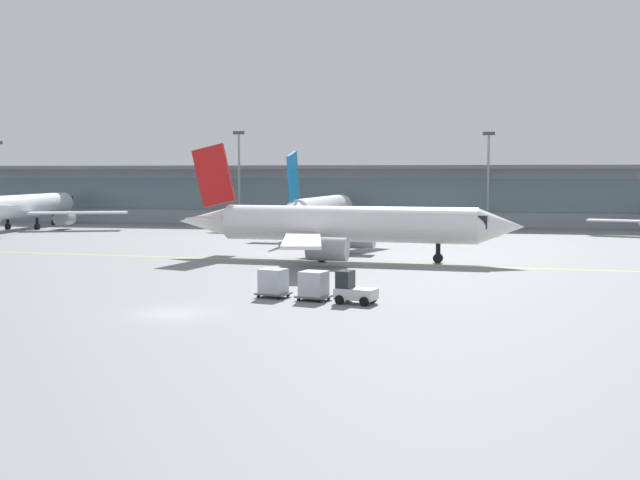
% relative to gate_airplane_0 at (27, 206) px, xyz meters
% --- Properties ---
extents(ground_plane, '(400.00, 400.00, 0.00)m').
position_rel_gate_airplane_0_xyz_m(ground_plane, '(48.61, -64.33, -3.38)').
color(ground_plane, gray).
extents(taxiway_centreline_stripe, '(109.70, 8.88, 0.01)m').
position_rel_gate_airplane_0_xyz_m(taxiway_centreline_stripe, '(54.25, -35.55, -3.38)').
color(taxiway_centreline_stripe, yellow).
rests_on(taxiway_centreline_stripe, ground_plane).
extents(terminal_concourse, '(183.70, 11.00, 9.60)m').
position_rel_gate_airplane_0_xyz_m(terminal_concourse, '(48.61, 20.87, 1.53)').
color(terminal_concourse, '#8C939E').
rests_on(terminal_concourse, ground_plane).
extents(gate_airplane_0, '(31.59, 34.09, 11.29)m').
position_rel_gate_airplane_0_xyz_m(gate_airplane_0, '(0.00, 0.00, 0.00)').
color(gate_airplane_0, silver).
rests_on(gate_airplane_0, ground_plane).
extents(gate_airplane_1, '(31.13, 33.54, 11.11)m').
position_rel_gate_airplane_0_xyz_m(gate_airplane_1, '(45.06, -0.47, -0.05)').
color(gate_airplane_1, silver).
rests_on(gate_airplane_1, ground_plane).
extents(taxiing_regional_jet, '(34.21, 31.71, 11.33)m').
position_rel_gate_airplane_0_xyz_m(taxiing_regional_jet, '(53.81, -33.52, 0.01)').
color(taxiing_regional_jet, white).
rests_on(taxiing_regional_jet, ground_plane).
extents(baggage_tug, '(2.86, 2.13, 2.10)m').
position_rel_gate_airplane_0_xyz_m(baggage_tug, '(58.56, -58.70, -2.49)').
color(baggage_tug, silver).
rests_on(baggage_tug, ground_plane).
extents(cargo_dolly_lead, '(2.42, 2.06, 1.94)m').
position_rel_gate_airplane_0_xyz_m(cargo_dolly_lead, '(55.86, -58.02, -2.33)').
color(cargo_dolly_lead, '#595B60').
rests_on(cargo_dolly_lead, ground_plane).
extents(cargo_dolly_trailing, '(2.42, 2.06, 1.94)m').
position_rel_gate_airplane_0_xyz_m(cargo_dolly_trailing, '(52.94, -57.30, -2.33)').
color(cargo_dolly_trailing, '#595B60').
rests_on(cargo_dolly_trailing, ground_plane).
extents(apron_light_mast_1, '(1.80, 0.36, 14.99)m').
position_rel_gate_airplane_0_xyz_m(apron_light_mast_1, '(29.14, 13.28, 4.80)').
color(apron_light_mast_1, gray).
rests_on(apron_light_mast_1, ground_plane).
extents(apron_light_mast_2, '(1.80, 0.36, 14.49)m').
position_rel_gate_airplane_0_xyz_m(apron_light_mast_2, '(67.88, 12.95, 4.55)').
color(apron_light_mast_2, gray).
rests_on(apron_light_mast_2, ground_plane).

